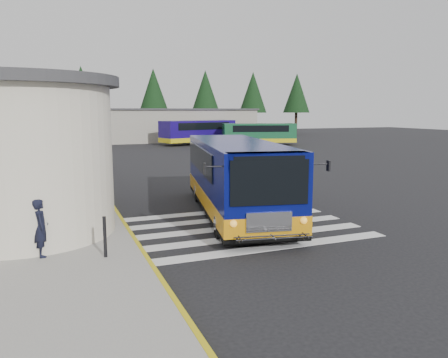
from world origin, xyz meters
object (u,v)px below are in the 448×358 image
object	(u,v)px
pedestrian_b	(59,219)
far_bus_a	(198,131)
bollard	(105,237)
far_bus_b	(259,133)
transit_bus	(236,180)
pedestrian_a	(41,228)

from	to	relation	value
pedestrian_b	far_bus_a	world-z (taller)	far_bus_a
pedestrian_b	bollard	world-z (taller)	pedestrian_b
pedestrian_b	far_bus_b	xyz separation A→B (m)	(22.15, 32.57, 0.46)
transit_bus	pedestrian_a	world-z (taller)	transit_bus
bollard	pedestrian_a	bearing A→B (deg)	156.42
far_bus_a	bollard	bearing A→B (deg)	140.77
transit_bus	far_bus_a	distance (m)	35.25
bollard	far_bus_a	distance (m)	40.43
pedestrian_a	pedestrian_b	bearing A→B (deg)	-31.81
transit_bus	far_bus_b	xyz separation A→B (m)	(15.79, 30.34, 0.05)
far_bus_b	bollard	bearing A→B (deg)	162.86
pedestrian_a	pedestrian_b	world-z (taller)	pedestrian_b
transit_bus	far_bus_a	bearing A→B (deg)	85.51
pedestrian_b	bollard	bearing A→B (deg)	22.18
pedestrian_a	far_bus_a	distance (m)	40.41
pedestrian_a	bollard	bearing A→B (deg)	-115.46
pedestrian_a	bollard	distance (m)	1.69
transit_bus	pedestrian_b	distance (m)	6.75
transit_bus	pedestrian_a	distance (m)	7.44
transit_bus	far_bus_b	size ratio (longest dim) A/B	1.18
pedestrian_a	far_bus_b	bearing A→B (deg)	-36.00
transit_bus	bollard	size ratio (longest dim) A/B	9.39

